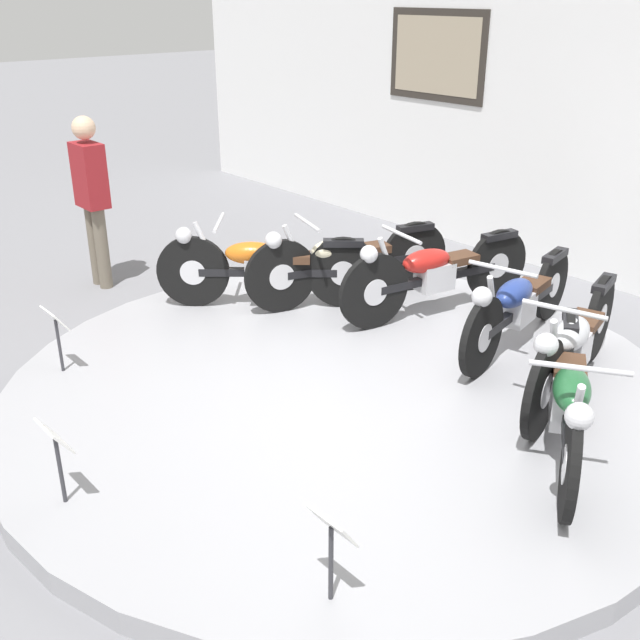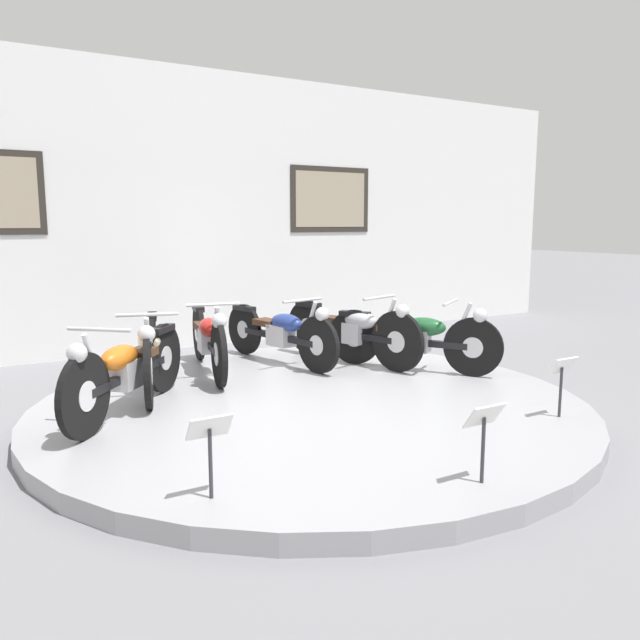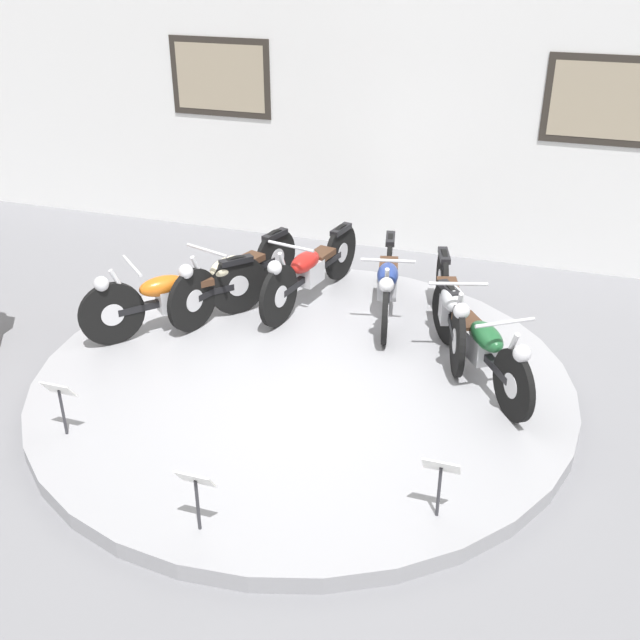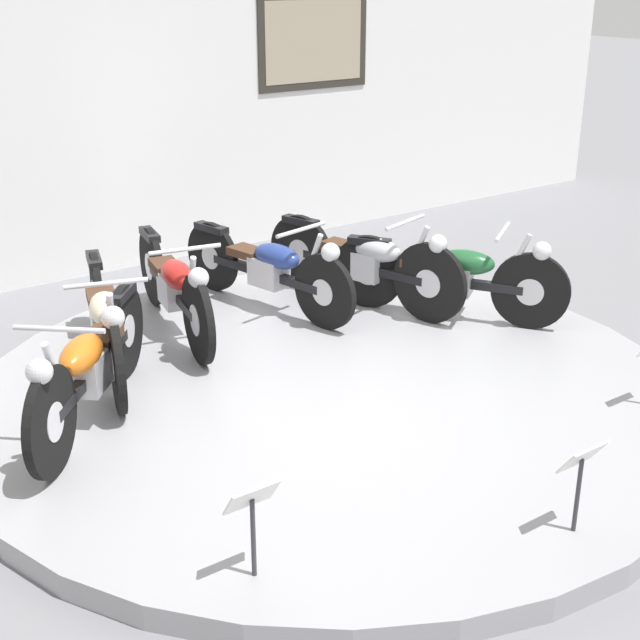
{
  "view_description": "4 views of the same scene",
  "coord_description": "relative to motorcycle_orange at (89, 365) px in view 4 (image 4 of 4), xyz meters",
  "views": [
    {
      "loc": [
        3.56,
        -3.31,
        2.8
      ],
      "look_at": [
        -0.26,
        -0.0,
        0.56
      ],
      "focal_mm": 42.0,
      "sensor_mm": 36.0,
      "label": 1
    },
    {
      "loc": [
        -2.74,
        -4.8,
        1.75
      ],
      "look_at": [
        0.05,
        -0.06,
        0.89
      ],
      "focal_mm": 35.0,
      "sensor_mm": 36.0,
      "label": 2
    },
    {
      "loc": [
        2.02,
        -5.6,
        3.84
      ],
      "look_at": [
        0.07,
        0.3,
        0.57
      ],
      "focal_mm": 42.0,
      "sensor_mm": 36.0,
      "label": 3
    },
    {
      "loc": [
        -3.32,
        -4.53,
        2.87
      ],
      "look_at": [
        0.01,
        0.14,
        0.57
      ],
      "focal_mm": 50.0,
      "sensor_mm": 36.0,
      "label": 4
    }
  ],
  "objects": [
    {
      "name": "motorcycle_silver",
      "position": [
        2.72,
        0.65,
        0.0
      ],
      "size": [
        0.68,
        1.95,
        0.81
      ],
      "color": "black",
      "rests_on": "display_platform"
    },
    {
      "name": "motorcycle_orange",
      "position": [
        0.0,
        0.0,
        0.0
      ],
      "size": [
        1.38,
        1.53,
        0.8
      ],
      "color": "black",
      "rests_on": "display_platform"
    },
    {
      "name": "back_wall",
      "position": [
        1.55,
        3.27,
        1.38
      ],
      "size": [
        14.0,
        0.22,
        3.83
      ],
      "color": "white",
      "rests_on": "ground_plane"
    },
    {
      "name": "motorcycle_red",
      "position": [
        1.12,
        1.04,
        0.0
      ],
      "size": [
        0.57,
        1.98,
        0.81
      ],
      "color": "black",
      "rests_on": "display_platform"
    },
    {
      "name": "info_placard_front_left",
      "position": [
        0.02,
        -1.93,
        -0.02
      ],
      "size": [
        0.26,
        0.11,
        0.51
      ],
      "color": "#333338",
      "rests_on": "display_platform"
    },
    {
      "name": "motorcycle_blue",
      "position": [
        1.99,
        1.03,
        -0.02
      ],
      "size": [
        0.58,
        1.94,
        0.79
      ],
      "color": "black",
      "rests_on": "display_platform"
    },
    {
      "name": "info_placard_front_centre",
      "position": [
        1.55,
        -2.58,
        -0.02
      ],
      "size": [
        0.26,
        0.11,
        0.51
      ],
      "color": "#333338",
      "rests_on": "display_platform"
    },
    {
      "name": "ground_plane",
      "position": [
        1.55,
        -0.44,
        -0.54
      ],
      "size": [
        60.0,
        60.0,
        0.0
      ],
      "primitive_type": "plane",
      "color": "slate"
    },
    {
      "name": "motorcycle_cream",
      "position": [
        0.39,
        0.65,
        0.0
      ],
      "size": [
        0.71,
        1.94,
        0.81
      ],
      "color": "black",
      "rests_on": "display_platform"
    },
    {
      "name": "display_platform",
      "position": [
        1.55,
        -0.44,
        -0.46
      ],
      "size": [
        4.98,
        4.98,
        0.15
      ],
      "primitive_type": "cylinder",
      "color": "#99999E",
      "rests_on": "ground_plane"
    },
    {
      "name": "motorcycle_green",
      "position": [
        3.1,
        -0.01,
        -0.01
      ],
      "size": [
        1.14,
        1.68,
        0.79
      ],
      "color": "black",
      "rests_on": "display_platform"
    }
  ]
}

